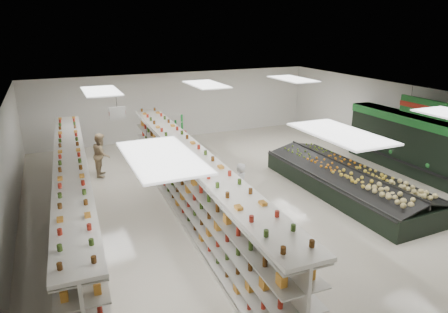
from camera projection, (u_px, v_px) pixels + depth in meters
name	position (u px, v px, depth m)	size (l,w,h in m)	color
floor	(252.00, 197.00, 13.17)	(16.00, 16.00, 0.00)	beige
ceiling	(254.00, 101.00, 12.15)	(14.00, 16.00, 0.02)	white
wall_back	(177.00, 105.00, 19.60)	(14.00, 0.02, 3.20)	white
wall_left	(5.00, 185.00, 9.98)	(0.02, 16.00, 3.20)	white
wall_right	(414.00, 128.00, 15.34)	(0.02, 16.00, 3.20)	white
produce_wall_case	(438.00, 149.00, 13.97)	(0.93, 8.00, 2.20)	black
aisle_sign_near	(147.00, 147.00, 9.10)	(0.52, 0.06, 0.75)	white
aisle_sign_far	(117.00, 113.00, 12.57)	(0.52, 0.06, 0.75)	white
hortifruti_banner	(439.00, 111.00, 13.41)	(0.12, 3.20, 0.95)	#1B6826
gondola_left	(75.00, 197.00, 11.01)	(1.33, 11.29, 1.95)	white
gondola_center	(191.00, 187.00, 11.50)	(1.27, 12.01, 2.08)	white
produce_island	(346.00, 180.00, 13.38)	(2.45, 6.52, 0.97)	black
soda_endcap	(172.00, 134.00, 18.10)	(1.27, 1.03, 1.41)	#A82013
shopper_main	(239.00, 187.00, 11.95)	(0.56, 0.37, 1.54)	silver
shopper_background	(102.00, 155.00, 14.80)	(0.79, 0.49, 1.62)	#9F8062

